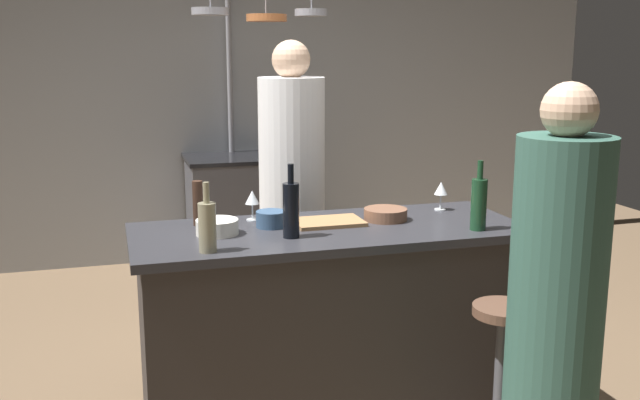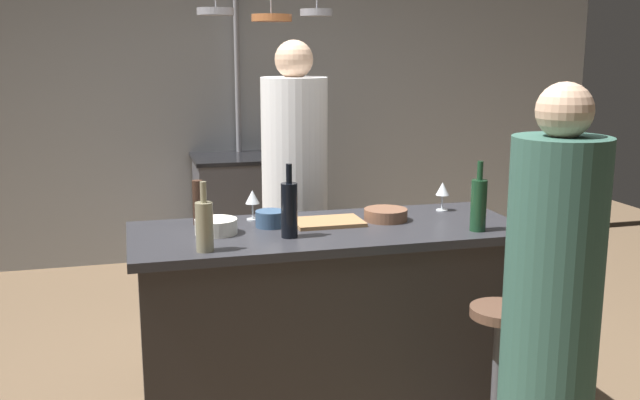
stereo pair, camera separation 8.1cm
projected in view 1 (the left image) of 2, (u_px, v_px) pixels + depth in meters
name	position (u px, v px, depth m)	size (l,w,h in m)	color
back_wall	(227.00, 100.00, 5.92)	(6.40, 0.16, 2.60)	#9EA3A8
kitchen_island	(329.00, 319.00, 3.42)	(1.80, 0.72, 0.90)	#332D2B
stove_range	(238.00, 212.00, 5.72)	(0.80, 0.64, 0.89)	#47474C
chef	(292.00, 209.00, 4.12)	(0.37, 0.37, 1.76)	white
bar_stool_right	(501.00, 375.00, 3.01)	(0.28, 0.28, 0.68)	#4C4C51
guest_right	(555.00, 324.00, 2.59)	(0.34, 0.34, 1.60)	#33594C
overhead_pot_rack	(248.00, 52.00, 5.02)	(0.87, 1.33, 2.17)	gray
cutting_board	(328.00, 222.00, 3.40)	(0.32, 0.22, 0.02)	#997047
pepper_mill	(198.00, 203.00, 3.35)	(0.05, 0.05, 0.21)	#382319
wine_bottle_white	(207.00, 226.00, 2.91)	(0.07, 0.07, 0.29)	gray
wine_bottle_dark	(291.00, 209.00, 3.13)	(0.07, 0.07, 0.32)	black
wine_bottle_green	(479.00, 203.00, 3.26)	(0.07, 0.07, 0.32)	#193D23
wine_glass_near_left_guest	(441.00, 190.00, 3.67)	(0.07, 0.07, 0.15)	silver
wine_glass_by_chef	(252.00, 199.00, 3.45)	(0.07, 0.07, 0.15)	silver
mixing_bowl_wooden	(385.00, 214.00, 3.47)	(0.21, 0.21, 0.06)	brown
mixing_bowl_blue	(271.00, 219.00, 3.33)	(0.14, 0.14, 0.07)	#334C6B
mixing_bowl_ceramic	(217.00, 227.00, 3.20)	(0.19, 0.19, 0.07)	silver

